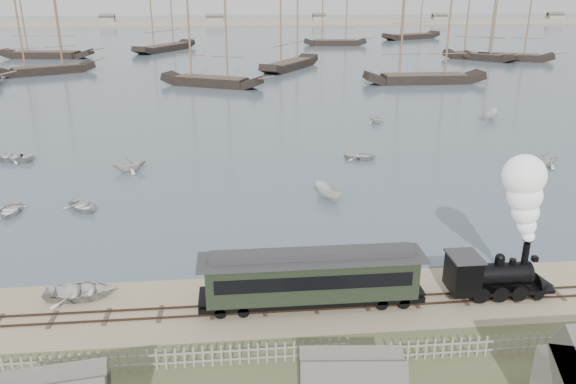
{
  "coord_description": "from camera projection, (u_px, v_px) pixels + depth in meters",
  "views": [
    {
      "loc": [
        -2.37,
        -30.33,
        17.77
      ],
      "look_at": [
        1.37,
        8.06,
        3.5
      ],
      "focal_mm": 35.0,
      "sensor_mm": 36.0,
      "label": 1
    }
  ],
  "objects": [
    {
      "name": "ground",
      "position": [
        279.0,
        291.0,
        34.69
      ],
      "size": [
        600.0,
        600.0,
        0.0
      ],
      "primitive_type": "plane",
      "color": "tan",
      "rests_on": "ground"
    },
    {
      "name": "harbor_water",
      "position": [
        239.0,
        40.0,
        193.37
      ],
      "size": [
        600.0,
        336.0,
        0.06
      ],
      "primitive_type": "cube",
      "color": "#455563",
      "rests_on": "ground"
    },
    {
      "name": "rail_track",
      "position": [
        281.0,
        307.0,
        32.81
      ],
      "size": [
        120.0,
        1.8,
        0.16
      ],
      "color": "#39291F",
      "rests_on": "ground"
    },
    {
      "name": "picket_fence_west",
      "position": [
        159.0,
        370.0,
        27.57
      ],
      "size": [
        19.0,
        0.1,
        1.2
      ],
      "primitive_type": null,
      "color": "gray",
      "rests_on": "ground"
    },
    {
      "name": "picket_fence_east",
      "position": [
        532.0,
        353.0,
        28.83
      ],
      "size": [
        15.0,
        0.1,
        1.2
      ],
      "primitive_type": null,
      "color": "gray",
      "rests_on": "ground"
    },
    {
      "name": "far_spit",
      "position": [
        236.0,
        24.0,
        268.05
      ],
      "size": [
        500.0,
        20.0,
        1.8
      ],
      "primitive_type": "cube",
      "color": "tan",
      "rests_on": "ground"
    },
    {
      "name": "locomotive",
      "position": [
        517.0,
        237.0,
        32.72
      ],
      "size": [
        6.8,
        2.54,
        8.48
      ],
      "color": "black",
      "rests_on": "ground"
    },
    {
      "name": "passenger_coach",
      "position": [
        312.0,
        276.0,
        32.29
      ],
      "size": [
        13.0,
        2.51,
        3.16
      ],
      "color": "black",
      "rests_on": "ground"
    },
    {
      "name": "beached_dinghy",
      "position": [
        80.0,
        292.0,
        33.74
      ],
      "size": [
        3.09,
        4.22,
        0.85
      ],
      "primitive_type": "imported",
      "rotation": [
        0.0,
        0.0,
        1.61
      ],
      "color": "silver",
      "rests_on": "ground"
    },
    {
      "name": "rowboat_0",
      "position": [
        83.0,
        206.0,
        46.86
      ],
      "size": [
        4.14,
        4.09,
        0.7
      ],
      "primitive_type": "imported",
      "rotation": [
        0.0,
        0.0,
        0.75
      ],
      "color": "silver",
      "rests_on": "harbor_water"
    },
    {
      "name": "rowboat_1",
      "position": [
        129.0,
        163.0,
        56.34
      ],
      "size": [
        3.73,
        4.04,
        1.77
      ],
      "primitive_type": "imported",
      "rotation": [
        0.0,
        0.0,
        1.86
      ],
      "color": "silver",
      "rests_on": "harbor_water"
    },
    {
      "name": "rowboat_2",
      "position": [
        327.0,
        192.0,
        49.02
      ],
      "size": [
        3.76,
        2.84,
        1.37
      ],
      "primitive_type": "imported",
      "rotation": [
        0.0,
        0.0,
        3.63
      ],
      "color": "silver",
      "rests_on": "harbor_water"
    },
    {
      "name": "rowboat_3",
      "position": [
        361.0,
        156.0,
        60.49
      ],
      "size": [
        3.32,
        4.02,
        0.72
      ],
      "primitive_type": "imported",
      "rotation": [
        0.0,
        0.0,
        1.3
      ],
      "color": "silver",
      "rests_on": "harbor_water"
    },
    {
      "name": "rowboat_4",
      "position": [
        546.0,
        159.0,
        57.84
      ],
      "size": [
        3.71,
        3.99,
        1.72
      ],
      "primitive_type": "imported",
      "rotation": [
        0.0,
        0.0,
        5.04
      ],
      "color": "silver",
      "rests_on": "harbor_water"
    },
    {
      "name": "rowboat_5",
      "position": [
        491.0,
        115.0,
        77.87
      ],
      "size": [
        3.67,
        3.96,
        1.52
      ],
      "primitive_type": "imported",
      "rotation": [
        0.0,
        0.0,
        2.27
      ],
      "color": "silver",
      "rests_on": "harbor_water"
    },
    {
      "name": "rowboat_6",
      "position": [
        13.0,
        157.0,
        59.92
      ],
      "size": [
        4.28,
        5.14,
        0.92
      ],
      "primitive_type": "imported",
      "rotation": [
        0.0,
        0.0,
        4.43
      ],
      "color": "silver",
      "rests_on": "harbor_water"
    },
    {
      "name": "rowboat_7",
      "position": [
        376.0,
        118.0,
        76.16
      ],
      "size": [
        3.54,
        3.35,
        1.47
      ],
      "primitive_type": "imported",
      "rotation": [
        0.0,
        0.0,
        0.42
      ],
      "color": "silver",
      "rests_on": "harbor_water"
    },
    {
      "name": "rowboat_8",
      "position": [
        10.0,
        210.0,
        46.02
      ],
      "size": [
        3.49,
        2.63,
        0.68
      ],
      "primitive_type": "imported",
      "rotation": [
        0.0,
        0.0,
        0.09
      ],
      "color": "silver",
      "rests_on": "harbor_water"
    },
    {
      "name": "schooner_1",
      "position": [
        40.0,
        25.0,
        114.95
      ],
      "size": [
        19.12,
        13.57,
        20.0
      ],
      "primitive_type": null,
      "rotation": [
        0.0,
        0.0,
        0.52
      ],
      "color": "black",
      "rests_on": "harbor_water"
    },
    {
      "name": "schooner_2",
      "position": [
        209.0,
        30.0,
        100.84
      ],
      "size": [
        19.54,
        12.62,
        20.0
      ],
      "primitive_type": null,
      "rotation": [
        0.0,
        0.0,
        -0.45
      ],
      "color": "black",
      "rests_on": "harbor_water"
    },
    {
      "name": "schooner_3",
      "position": [
        290.0,
        22.0,
        122.37
      ],
      "size": [
        15.75,
        21.26,
        20.0
      ],
      "primitive_type": null,
      "rotation": [
        0.0,
        0.0,
        1.02
      ],
      "color": "black",
      "rests_on": "harbor_water"
    },
    {
      "name": "schooner_4",
      "position": [
        428.0,
        29.0,
        104.12
      ],
      "size": [
        23.01,
        5.32,
        20.0
      ],
      "primitive_type": null,
      "rotation": [
        0.0,
        0.0,
        0.0
      ],
      "color": "black",
      "rests_on": "harbor_water"
    },
    {
      "name": "schooner_5",
      "position": [
        483.0,
        18.0,
        137.08
      ],
      "size": [
        15.61,
        15.43,
        20.0
      ],
      "primitive_type": null,
      "rotation": [
        0.0,
        0.0,
        -0.78
      ],
      "color": "black",
      "rests_on": "harbor_water"
    },
    {
      "name": "schooner_6",
      "position": [
        42.0,
        18.0,
        140.77
      ],
      "size": [
        23.58,
        8.13,
        20.0
      ],
      "primitive_type": null,
      "rotation": [
        0.0,
        0.0,
        -0.12
      ],
      "color": "black",
      "rests_on": "harbor_water"
    },
    {
      "name": "schooner_7",
      "position": [
        163.0,
        14.0,
        156.51
      ],
      "size": [
        16.8,
        23.39,
        20.0
      ],
      "primitive_type": null,
      "rotation": [
        0.0,
        0.0,
        1.04
      ],
      "color": "black",
      "rests_on": "harbor_water"
    },
    {
      "name": "schooner_8",
      "position": [
        336.0,
        12.0,
        170.59
      ],
      "size": [
        19.37,
        5.62,
        20.0
      ],
      "primitive_type": null,
      "rotation": [
        0.0,
        0.0,
        -0.06
      ],
      "color": "black",
      "rests_on": "harbor_water"
    },
    {
      "name": "schooner_9",
      "position": [
        413.0,
        9.0,
        191.78
      ],
      "size": [
        23.14,
        14.8,
        20.0
      ],
      "primitive_type": null,
      "rotation": [
        0.0,
        0.0,
        0.45
      ],
      "color": "black",
      "rests_on": "harbor_water"
    },
    {
      "name": "schooner_10",
      "position": [
        513.0,
        19.0,
        136.09
      ],
      "size": [
        21.53,
        12.34,
        20.0
      ],
      "primitive_type": null,
      "rotation": [
        0.0,
        0.0,
        -0.38
      ],
      "color": "black",
      "rests_on": "harbor_water"
    }
  ]
}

